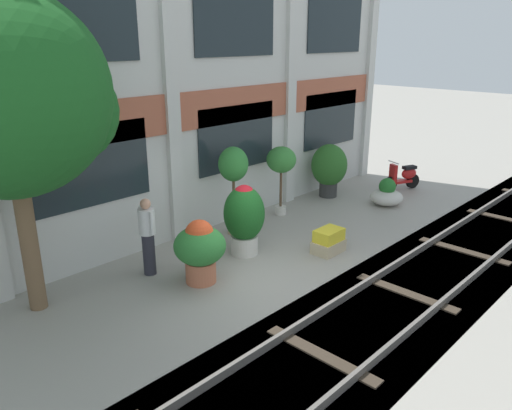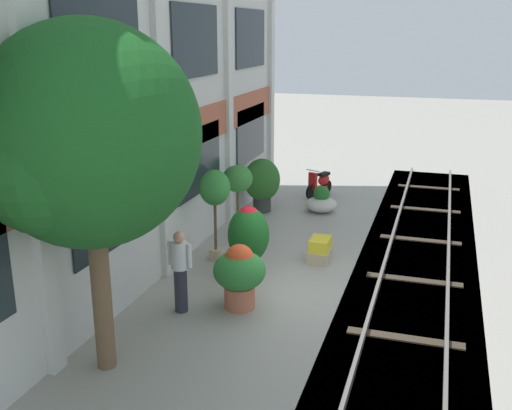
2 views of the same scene
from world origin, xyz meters
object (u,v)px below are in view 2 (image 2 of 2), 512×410
at_px(potted_plant_fluted_column, 248,237).
at_px(potted_plant_square_trough, 320,250).
at_px(potted_plant_low_pan, 215,192).
at_px(potted_plant_terracotta_small, 238,181).
at_px(potted_plant_glazed_jar, 239,272).
at_px(resident_by_doorway, 180,269).
at_px(potted_plant_ribbed_drum, 262,182).
at_px(scooter_near_curb, 320,183).
at_px(potted_plant_wide_bowl, 321,202).
at_px(broadleaf_tree, 90,141).

bearing_deg(potted_plant_fluted_column, potted_plant_square_trough, -44.32).
distance_m(potted_plant_low_pan, potted_plant_terracotta_small, 1.92).
relative_size(potted_plant_low_pan, potted_plant_square_trough, 2.99).
relative_size(potted_plant_low_pan, potted_plant_glazed_jar, 1.67).
height_order(potted_plant_low_pan, resident_by_doorway, potted_plant_low_pan).
height_order(potted_plant_ribbed_drum, scooter_near_curb, potted_plant_ribbed_drum).
bearing_deg(potted_plant_ribbed_drum, potted_plant_glazed_jar, -166.81).
bearing_deg(potted_plant_square_trough, scooter_near_curb, 11.67).
relative_size(potted_plant_square_trough, potted_plant_wide_bowl, 0.78).
bearing_deg(scooter_near_curb, potted_plant_glazed_jar, 24.37).
xyz_separation_m(potted_plant_wide_bowl, resident_by_doorway, (-7.55, 1.28, 0.59)).
bearing_deg(potted_plant_ribbed_drum, potted_plant_square_trough, -144.01).
bearing_deg(broadleaf_tree, potted_plant_ribbed_drum, 0.79).
height_order(potted_plant_square_trough, resident_by_doorway, resident_by_doorway).
bearing_deg(potted_plant_glazed_jar, scooter_near_curb, 1.13).
bearing_deg(potted_plant_square_trough, resident_by_doorway, 149.39).
relative_size(broadleaf_tree, potted_plant_low_pan, 2.50).
bearing_deg(potted_plant_square_trough, potted_plant_glazed_jar, 161.13).
height_order(broadleaf_tree, potted_plant_fluted_column, broadleaf_tree).
bearing_deg(potted_plant_terracotta_small, broadleaf_tree, -179.08).
bearing_deg(potted_plant_wide_bowl, potted_plant_terracotta_small, 148.23).
relative_size(potted_plant_glazed_jar, potted_plant_wide_bowl, 1.39).
relative_size(potted_plant_glazed_jar, potted_plant_square_trough, 1.79).
xyz_separation_m(broadleaf_tree, potted_plant_fluted_column, (4.36, -1.06, -2.87)).
bearing_deg(potted_plant_low_pan, broadleaf_tree, -179.83).
distance_m(potted_plant_square_trough, scooter_near_curb, 5.93).
distance_m(potted_plant_glazed_jar, potted_plant_wide_bowl, 7.05).
height_order(potted_plant_glazed_jar, potted_plant_fluted_column, potted_plant_fluted_column).
relative_size(potted_plant_wide_bowl, resident_by_doorway, 0.58).
relative_size(potted_plant_fluted_column, scooter_near_curb, 1.27).
height_order(potted_plant_fluted_column, potted_plant_square_trough, potted_plant_fluted_column).
relative_size(potted_plant_glazed_jar, potted_plant_fluted_column, 0.81).
bearing_deg(potted_plant_glazed_jar, resident_by_doorway, 115.98).
height_order(potted_plant_low_pan, potted_plant_fluted_column, potted_plant_low_pan).
relative_size(potted_plant_low_pan, potted_plant_terracotta_small, 1.16).
xyz_separation_m(potted_plant_low_pan, potted_plant_terracotta_small, (1.91, 0.10, -0.21)).
xyz_separation_m(potted_plant_terracotta_small, potted_plant_wide_bowl, (2.81, -1.74, -1.20)).
distance_m(potted_plant_terracotta_small, potted_plant_wide_bowl, 3.52).
height_order(broadleaf_tree, scooter_near_curb, broadleaf_tree).
distance_m(potted_plant_fluted_column, potted_plant_wide_bowl, 5.49).
bearing_deg(potted_plant_square_trough, broadleaf_tree, 157.16).
height_order(potted_plant_fluted_column, potted_plant_ribbed_drum, potted_plant_ribbed_drum).
height_order(potted_plant_square_trough, potted_plant_wide_bowl, potted_plant_wide_bowl).
distance_m(potted_plant_wide_bowl, scooter_near_curb, 1.82).
xyz_separation_m(potted_plant_fluted_column, scooter_near_curb, (7.20, -0.17, -0.49)).
bearing_deg(potted_plant_wide_bowl, scooter_near_curb, 12.76).
relative_size(potted_plant_glazed_jar, resident_by_doorway, 0.80).
height_order(potted_plant_glazed_jar, potted_plant_terracotta_small, potted_plant_terracotta_small).
bearing_deg(broadleaf_tree, potted_plant_fluted_column, -13.66).
bearing_deg(broadleaf_tree, potted_plant_terracotta_small, 0.92).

